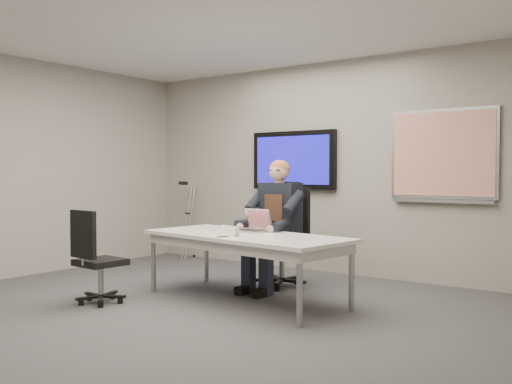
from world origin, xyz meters
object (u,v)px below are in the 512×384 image
Objects in this scene: conference_table at (245,242)px; seated_person at (271,238)px; laptop at (254,226)px; office_chair_near at (97,274)px; office_chair_far at (284,255)px.

seated_person is at bearing 105.79° from conference_table.
seated_person is 0.36m from laptop.
laptop is (1.04, 1.27, 0.46)m from office_chair_near.
seated_person reaches higher than office_chair_near.
conference_table is at bearing -87.38° from office_chair_far.
office_chair_near is 1.70m from laptop.
office_chair_far reaches higher than laptop.
office_chair_near is at bearing -123.95° from seated_person.
office_chair_near is at bearing -130.88° from conference_table.
conference_table is 0.32m from laptop.
office_chair_far is (-0.09, 0.87, -0.25)m from conference_table.
office_chair_near is 1.93m from seated_person.
office_chair_far is 2.14m from office_chair_near.
office_chair_near is (-1.12, -1.00, -0.32)m from conference_table.
office_chair_far reaches higher than office_chair_near.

